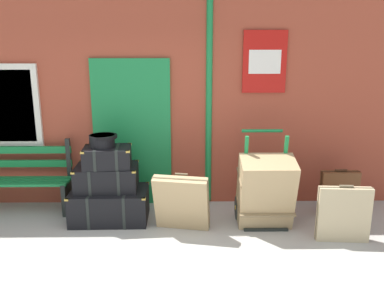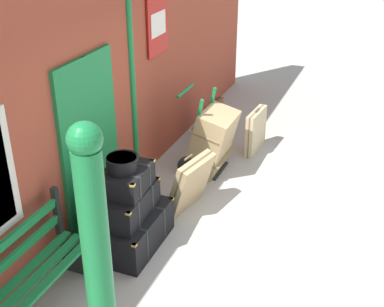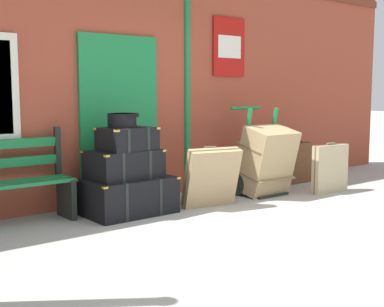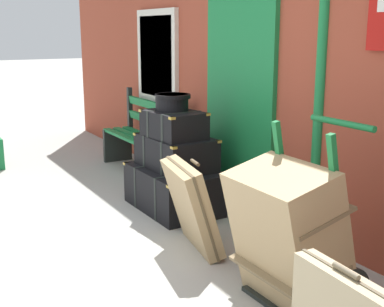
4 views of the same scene
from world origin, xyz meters
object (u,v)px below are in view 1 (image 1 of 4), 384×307
at_px(steamer_trunk_middle, 107,177).
at_px(porters_trolley, 262,202).
at_px(platform_bench, 13,180).
at_px(large_brown_trunk, 266,191).
at_px(steamer_trunk_base, 110,205).
at_px(suitcase_brown, 344,214).
at_px(suitcase_charcoal, 182,203).
at_px(suitcase_olive, 339,193).
at_px(round_hatbox, 102,140).
at_px(steamer_trunk_top, 107,157).

distance_m(steamer_trunk_middle, porters_trolley, 2.08).
distance_m(platform_bench, large_brown_trunk, 3.48).
xyz_separation_m(steamer_trunk_base, suitcase_brown, (2.88, -0.64, 0.12)).
bearing_deg(suitcase_charcoal, large_brown_trunk, 5.50).
bearing_deg(suitcase_olive, large_brown_trunk, -161.29).
bearing_deg(porters_trolley, suitcase_charcoal, -165.44).
bearing_deg(suitcase_charcoal, platform_bench, 163.79).
relative_size(platform_bench, suitcase_brown, 2.26).
bearing_deg(suitcase_olive, steamer_trunk_middle, -178.60).
bearing_deg(suitcase_olive, suitcase_charcoal, -167.68).
xyz_separation_m(round_hatbox, large_brown_trunk, (2.08, -0.27, -0.61)).
xyz_separation_m(platform_bench, round_hatbox, (1.34, -0.32, 0.65)).
bearing_deg(steamer_trunk_middle, steamer_trunk_top, -52.56).
bearing_deg(steamer_trunk_base, steamer_trunk_middle, 120.71).
xyz_separation_m(suitcase_charcoal, suitcase_olive, (2.15, 0.47, -0.06)).
distance_m(steamer_trunk_base, suitcase_brown, 2.96).
bearing_deg(suitcase_brown, steamer_trunk_top, 167.15).
height_order(steamer_trunk_top, porters_trolley, porters_trolley).
relative_size(porters_trolley, suitcase_charcoal, 1.60).
bearing_deg(steamer_trunk_base, suitcase_brown, -12.58).
relative_size(steamer_trunk_base, suitcase_brown, 1.44).
bearing_deg(steamer_trunk_middle, steamer_trunk_base, -59.29).
bearing_deg(suitcase_charcoal, steamer_trunk_base, 160.38).
bearing_deg(large_brown_trunk, steamer_trunk_base, 173.26).
bearing_deg(suitcase_brown, steamer_trunk_middle, 166.61).
relative_size(steamer_trunk_top, round_hatbox, 1.79).
height_order(steamer_trunk_top, suitcase_charcoal, steamer_trunk_top).
bearing_deg(steamer_trunk_middle, suitcase_olive, 1.40).
height_order(steamer_trunk_middle, porters_trolley, porters_trolley).
distance_m(platform_bench, steamer_trunk_top, 1.50).
height_order(steamer_trunk_middle, round_hatbox, round_hatbox).
xyz_separation_m(large_brown_trunk, suitcase_brown, (0.86, -0.40, -0.15)).
height_order(steamer_trunk_base, large_brown_trunk, large_brown_trunk).
height_order(steamer_trunk_top, suitcase_brown, steamer_trunk_top).
relative_size(steamer_trunk_base, steamer_trunk_middle, 1.22).
relative_size(large_brown_trunk, suitcase_olive, 1.45).
bearing_deg(steamer_trunk_middle, large_brown_trunk, -8.03).
bearing_deg(porters_trolley, steamer_trunk_top, 177.74).
xyz_separation_m(steamer_trunk_top, large_brown_trunk, (2.03, -0.25, -0.39)).
height_order(platform_bench, steamer_trunk_base, platform_bench).
height_order(steamer_trunk_base, steamer_trunk_middle, steamer_trunk_middle).
height_order(platform_bench, suitcase_brown, platform_bench).
relative_size(round_hatbox, porters_trolley, 0.30).
bearing_deg(steamer_trunk_base, suitcase_charcoal, -19.62).
relative_size(platform_bench, suitcase_charcoal, 2.13).
relative_size(steamer_trunk_middle, porters_trolley, 0.69).
height_order(suitcase_charcoal, suitcase_olive, suitcase_charcoal).
xyz_separation_m(steamer_trunk_base, steamer_trunk_top, (-0.00, 0.01, 0.66)).
height_order(steamer_trunk_base, porters_trolley, porters_trolley).
xyz_separation_m(steamer_trunk_base, suitcase_charcoal, (0.96, -0.34, 0.16)).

